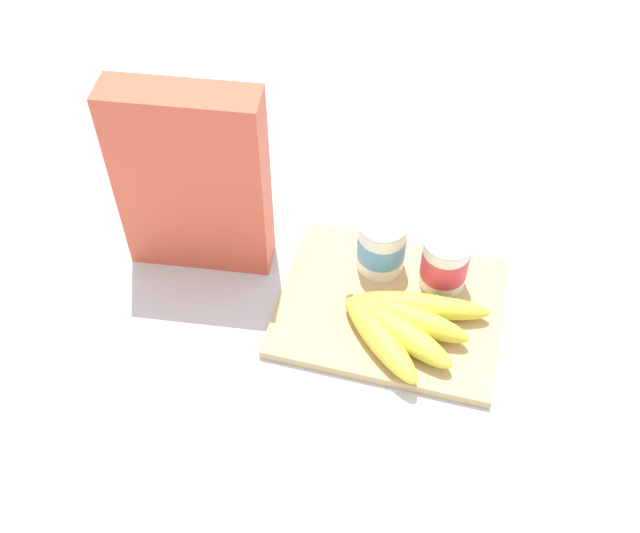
% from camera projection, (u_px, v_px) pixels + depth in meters
% --- Properties ---
extents(ground_plane, '(2.40, 2.40, 0.00)m').
position_uv_depth(ground_plane, '(390.00, 311.00, 1.07)').
color(ground_plane, silver).
extents(cutting_board, '(0.31, 0.25, 0.01)m').
position_uv_depth(cutting_board, '(390.00, 307.00, 1.06)').
color(cutting_board, tan).
rests_on(cutting_board, ground_plane).
extents(cereal_box, '(0.21, 0.09, 0.29)m').
position_uv_depth(cereal_box, '(192.00, 181.00, 1.03)').
color(cereal_box, '#D85138').
rests_on(cereal_box, ground_plane).
extents(yogurt_cup_front, '(0.07, 0.07, 0.09)m').
position_uv_depth(yogurt_cup_front, '(382.00, 245.00, 1.07)').
color(yogurt_cup_front, white).
rests_on(yogurt_cup_front, cutting_board).
extents(yogurt_cup_back, '(0.07, 0.07, 0.09)m').
position_uv_depth(yogurt_cup_back, '(445.00, 262.00, 1.05)').
color(yogurt_cup_back, white).
rests_on(yogurt_cup_back, cutting_board).
extents(banana_bunch, '(0.20, 0.17, 0.04)m').
position_uv_depth(banana_bunch, '(404.00, 323.00, 1.01)').
color(banana_bunch, yellow).
rests_on(banana_bunch, cutting_board).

